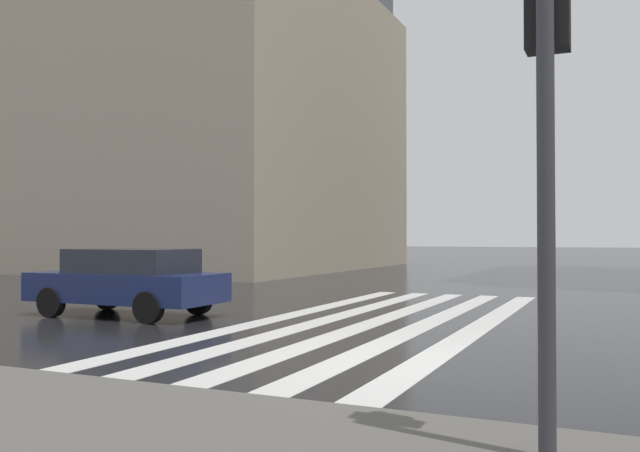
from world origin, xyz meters
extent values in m
plane|color=black|center=(0.00, 0.00, 0.00)|extent=(220.00, 220.00, 0.00)
cube|color=silver|center=(4.00, -0.29, 0.00)|extent=(13.00, 0.50, 0.01)
cube|color=silver|center=(4.00, 0.71, 0.00)|extent=(13.00, 0.50, 0.01)
cube|color=silver|center=(4.00, 1.71, 0.00)|extent=(13.00, 0.50, 0.01)
cube|color=silver|center=(4.00, 2.71, 0.00)|extent=(13.00, 0.50, 0.01)
cube|color=silver|center=(4.00, 3.71, 0.00)|extent=(13.00, 0.50, 0.01)
cube|color=tan|center=(22.04, 23.28, 7.44)|extent=(19.07, 27.54, 14.88)
cylinder|color=#333338|center=(-3.80, -2.19, 1.99)|extent=(0.12, 0.12, 3.67)
sphere|color=green|center=(-3.50, -2.19, 3.12)|extent=(0.17, 0.17, 0.17)
cube|color=navy|center=(2.50, 6.83, 0.61)|extent=(1.75, 4.10, 0.60)
cube|color=#232833|center=(2.50, 6.68, 1.16)|extent=(1.54, 2.46, 0.50)
cylinder|color=black|center=(1.68, 8.08, 0.31)|extent=(0.20, 0.62, 0.62)
cylinder|color=black|center=(3.33, 8.08, 0.31)|extent=(0.20, 0.62, 0.62)
cylinder|color=black|center=(1.68, 5.58, 0.31)|extent=(0.20, 0.62, 0.62)
cylinder|color=black|center=(3.33, 5.58, 0.31)|extent=(0.20, 0.62, 0.62)
camera|label=1|loc=(-8.57, -2.64, 1.65)|focal=37.31mm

